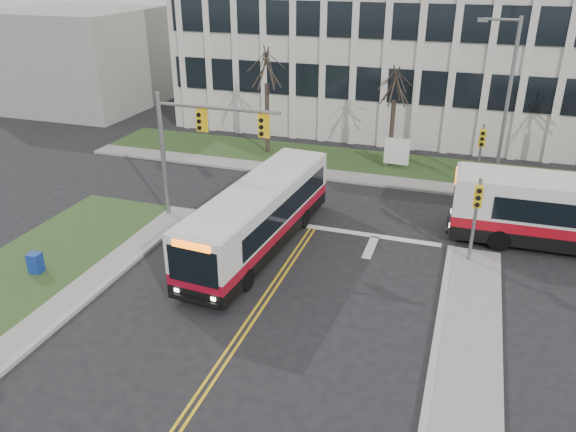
% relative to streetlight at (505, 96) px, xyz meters
% --- Properties ---
extents(ground, '(120.00, 120.00, 0.00)m').
position_rel_streetlight_xyz_m(ground, '(-8.03, -16.20, -5.19)').
color(ground, black).
rests_on(ground, ground).
extents(sidewalk_cross, '(44.00, 1.60, 0.14)m').
position_rel_streetlight_xyz_m(sidewalk_cross, '(-3.03, -1.00, -5.12)').
color(sidewalk_cross, '#9E9B93').
rests_on(sidewalk_cross, ground).
extents(building_lawn, '(44.00, 5.00, 0.12)m').
position_rel_streetlight_xyz_m(building_lawn, '(-3.03, 1.80, -5.13)').
color(building_lawn, '#2F491F').
rests_on(building_lawn, ground).
extents(office_building, '(40.00, 16.00, 12.00)m').
position_rel_streetlight_xyz_m(office_building, '(-3.03, 13.80, 0.81)').
color(office_building, silver).
rests_on(office_building, ground).
extents(building_annex, '(12.00, 12.00, 8.00)m').
position_rel_streetlight_xyz_m(building_annex, '(-34.03, 9.80, -1.19)').
color(building_annex, '#9E9B93').
rests_on(building_annex, ground).
extents(mast_arm_signal, '(6.11, 0.38, 6.20)m').
position_rel_streetlight_xyz_m(mast_arm_signal, '(-13.65, -9.04, -0.94)').
color(mast_arm_signal, slate).
rests_on(mast_arm_signal, ground).
extents(signal_pole_near, '(0.34, 0.39, 3.80)m').
position_rel_streetlight_xyz_m(signal_pole_near, '(-0.83, -9.30, -2.69)').
color(signal_pole_near, slate).
rests_on(signal_pole_near, ground).
extents(signal_pole_far, '(0.34, 0.39, 3.80)m').
position_rel_streetlight_xyz_m(signal_pole_far, '(-0.83, -0.80, -2.69)').
color(signal_pole_far, slate).
rests_on(signal_pole_far, ground).
extents(streetlight, '(2.15, 0.25, 9.20)m').
position_rel_streetlight_xyz_m(streetlight, '(0.00, 0.00, 0.00)').
color(streetlight, slate).
rests_on(streetlight, ground).
extents(directory_sign, '(1.50, 0.12, 2.00)m').
position_rel_streetlight_xyz_m(directory_sign, '(-5.53, 1.30, -4.02)').
color(directory_sign, slate).
rests_on(directory_sign, ground).
extents(tree_left, '(1.80, 1.80, 7.70)m').
position_rel_streetlight_xyz_m(tree_left, '(-14.03, 1.80, 0.32)').
color(tree_left, '#42352B').
rests_on(tree_left, ground).
extents(tree_mid, '(1.80, 1.80, 6.82)m').
position_rel_streetlight_xyz_m(tree_mid, '(-6.03, 2.00, -0.31)').
color(tree_mid, '#42352B').
rests_on(tree_mid, ground).
extents(bus_main, '(3.17, 11.01, 2.90)m').
position_rel_streetlight_xyz_m(bus_main, '(-9.75, -10.73, -3.75)').
color(bus_main, silver).
rests_on(bus_main, ground).
extents(newspaper_box_blue, '(0.54, 0.49, 0.95)m').
position_rel_streetlight_xyz_m(newspaper_box_blue, '(-17.53, -15.85, -4.72)').
color(newspaper_box_blue, navy).
rests_on(newspaper_box_blue, ground).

